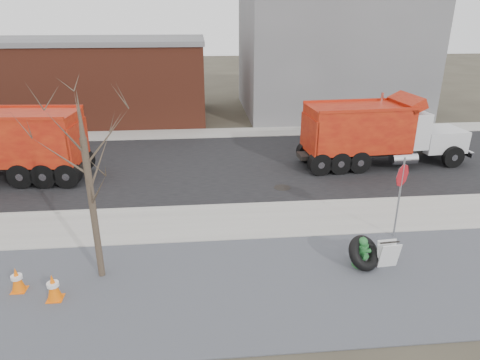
{
  "coord_description": "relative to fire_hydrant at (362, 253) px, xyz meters",
  "views": [
    {
      "loc": [
        -0.31,
        -13.05,
        6.9
      ],
      "look_at": [
        1.0,
        0.77,
        1.4
      ],
      "focal_mm": 32.0,
      "sensor_mm": 36.0,
      "label": 1
    }
  ],
  "objects": [
    {
      "name": "traffic_cone_near",
      "position": [
        -8.35,
        -0.77,
        -0.05
      ],
      "size": [
        0.39,
        0.39,
        0.76
      ],
      "color": "#FF6808",
      "rests_on": "ground"
    },
    {
      "name": "dump_truck_red_a",
      "position": [
        3.74,
        8.5,
        1.24
      ],
      "size": [
        8.18,
        2.75,
        3.28
      ],
      "rotation": [
        0.0,
        0.0,
        0.07
      ],
      "color": "black",
      "rests_on": "ground"
    },
    {
      "name": "stop_sign",
      "position": [
        1.7,
        1.59,
        1.44
      ],
      "size": [
        0.61,
        0.47,
        2.75
      ],
      "rotation": [
        0.0,
        0.0,
        0.25
      ],
      "color": "gray",
      "rests_on": "ground"
    },
    {
      "name": "traffic_cone_far",
      "position": [
        -9.4,
        -0.32,
        -0.07
      ],
      "size": [
        0.37,
        0.37,
        0.72
      ],
      "color": "#FF6808",
      "rests_on": "ground"
    },
    {
      "name": "sandwich_board",
      "position": [
        0.73,
        -0.13,
        -0.0
      ],
      "size": [
        0.61,
        0.41,
        0.81
      ],
      "rotation": [
        0.0,
        0.0,
        0.08
      ],
      "color": "silver",
      "rests_on": "ground"
    },
    {
      "name": "far_sidewalk",
      "position": [
        -4.17,
        14.81,
        -0.4
      ],
      "size": [
        60.0,
        2.0,
        0.06
      ],
      "primitive_type": "cube",
      "color": "#9E9B93",
      "rests_on": "ground"
    },
    {
      "name": "road",
      "position": [
        -4.17,
        9.11,
        -0.42
      ],
      "size": [
        60.0,
        9.4,
        0.02
      ],
      "primitive_type": "cube",
      "color": "black",
      "rests_on": "ground"
    },
    {
      "name": "curb",
      "position": [
        -4.17,
        4.36,
        -0.38
      ],
      "size": [
        60.0,
        0.15,
        0.11
      ],
      "primitive_type": "cube",
      "color": "#9E9B93",
      "rests_on": "ground"
    },
    {
      "name": "building_brick",
      "position": [
        -14.17,
        19.81,
        2.22
      ],
      "size": [
        20.2,
        8.2,
        5.3
      ],
      "color": "brown",
      "rests_on": "ground"
    },
    {
      "name": "bare_tree",
      "position": [
        -7.37,
        0.21,
        2.86
      ],
      "size": [
        3.2,
        3.2,
        5.2
      ],
      "color": "#382D23",
      "rests_on": "ground"
    },
    {
      "name": "truck_tire",
      "position": [
        0.04,
        -0.04,
        0.03
      ],
      "size": [
        1.34,
        1.27,
        1.01
      ],
      "color": "black",
      "rests_on": "ground"
    },
    {
      "name": "sidewalk",
      "position": [
        -4.17,
        3.06,
        -0.4
      ],
      "size": [
        60.0,
        2.5,
        0.06
      ],
      "primitive_type": "cube",
      "color": "#9E9B93",
      "rests_on": "ground"
    },
    {
      "name": "ground",
      "position": [
        -4.17,
        2.81,
        -0.43
      ],
      "size": [
        120.0,
        120.0,
        0.0
      ],
      "primitive_type": "plane",
      "color": "#383328",
      "rests_on": "ground"
    },
    {
      "name": "building_grey",
      "position": [
        4.83,
        20.81,
        3.57
      ],
      "size": [
        12.0,
        10.0,
        8.0
      ],
      "color": "slate",
      "rests_on": "ground"
    },
    {
      "name": "fire_hydrant",
      "position": [
        0.0,
        0.0,
        0.0
      ],
      "size": [
        0.54,
        0.52,
        0.95
      ],
      "rotation": [
        0.0,
        0.0,
        0.13
      ],
      "color": "#2D763C",
      "rests_on": "ground"
    },
    {
      "name": "gravel_verge",
      "position": [
        -4.17,
        -0.69,
        -0.42
      ],
      "size": [
        60.0,
        5.0,
        0.03
      ],
      "primitive_type": "cube",
      "color": "slate",
      "rests_on": "ground"
    }
  ]
}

